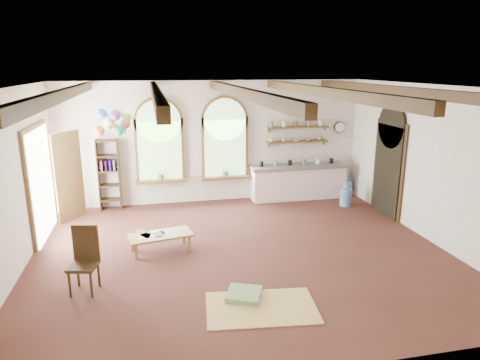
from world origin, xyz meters
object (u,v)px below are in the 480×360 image
object	(u,v)px
side_chair	(85,273)
balloon_cluster	(114,123)
kitchen_counter	(298,181)
coffee_table	(161,236)

from	to	relation	value
side_chair	balloon_cluster	distance (m)	3.81
kitchen_counter	coffee_table	distance (m)	4.73
side_chair	balloon_cluster	xyz separation A→B (m)	(0.39, 3.20, 2.03)
coffee_table	side_chair	bearing A→B (deg)	-133.31
kitchen_counter	side_chair	distance (m)	6.54
balloon_cluster	coffee_table	bearing A→B (deg)	-64.97
coffee_table	kitchen_counter	bearing A→B (deg)	35.77
kitchen_counter	balloon_cluster	world-z (taller)	balloon_cluster
coffee_table	balloon_cluster	bearing A→B (deg)	115.03
coffee_table	balloon_cluster	xyz separation A→B (m)	(-0.87, 1.87, 2.03)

